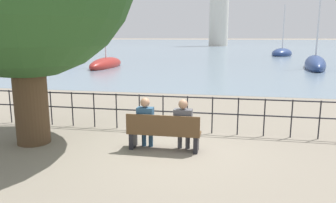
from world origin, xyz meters
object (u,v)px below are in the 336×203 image
object	(u,v)px
seated_person_left	(146,120)
sailboat_3	(70,57)
sailboat_1	(315,64)
harbor_lighthouse	(219,1)
seated_person_right	(183,123)
park_bench	(164,133)
sailboat_0	(106,64)
sailboat_4	(282,53)

from	to	relation	value
seated_person_left	sailboat_3	bearing A→B (deg)	120.24
sailboat_1	harbor_lighthouse	bearing A→B (deg)	109.39
seated_person_right	park_bench	bearing A→B (deg)	-170.74
sailboat_0	park_bench	bearing A→B (deg)	-65.20
park_bench	sailboat_1	bearing A→B (deg)	69.30
seated_person_left	sailboat_4	size ratio (longest dim) A/B	0.17
park_bench	sailboat_0	xyz separation A→B (m)	(-9.41, 20.32, -0.08)
seated_person_right	harbor_lighthouse	size ratio (longest dim) A/B	0.05
seated_person_left	seated_person_right	size ratio (longest dim) A/B	1.01
seated_person_left	sailboat_0	distance (m)	22.14
seated_person_right	sailboat_4	size ratio (longest dim) A/B	0.17
harbor_lighthouse	sailboat_0	bearing A→B (deg)	-95.67
sailboat_0	sailboat_1	xyz separation A→B (m)	(18.14, 2.77, -0.01)
sailboat_0	sailboat_1	size ratio (longest dim) A/B	1.34
seated_person_right	sailboat_3	size ratio (longest dim) A/B	0.10
sailboat_1	sailboat_4	xyz separation A→B (m)	(-0.05, 19.18, -0.01)
sailboat_0	sailboat_4	bearing A→B (deg)	50.45
seated_person_right	sailboat_0	distance (m)	22.52
sailboat_3	sailboat_4	xyz separation A→B (m)	(26.02, 13.22, 0.01)
sailboat_1	sailboat_4	bearing A→B (deg)	100.25
park_bench	sailboat_4	distance (m)	43.15
seated_person_left	sailboat_1	size ratio (longest dim) A/B	0.14
sailboat_1	sailboat_3	world-z (taller)	sailboat_3
park_bench	harbor_lighthouse	xyz separation A→B (m)	(-2.39, 91.05, 12.42)
park_bench	seated_person_right	size ratio (longest dim) A/B	1.40
park_bench	sailboat_3	distance (m)	33.83
seated_person_right	sailboat_3	distance (m)	34.01
park_bench	seated_person_right	world-z (taller)	seated_person_right
park_bench	seated_person_left	distance (m)	0.54
park_bench	seated_person_right	distance (m)	0.53
sailboat_0	sailboat_1	bearing A→B (deg)	8.62
seated_person_right	harbor_lighthouse	xyz separation A→B (m)	(-2.85, 90.97, 12.16)
park_bench	harbor_lighthouse	bearing A→B (deg)	91.50
harbor_lighthouse	seated_person_right	bearing A→B (deg)	-88.21
seated_person_right	sailboat_3	world-z (taller)	sailboat_3
sailboat_1	seated_person_left	bearing A→B (deg)	-101.66
sailboat_1	harbor_lighthouse	size ratio (longest dim) A/B	0.32
seated_person_left	harbor_lighthouse	world-z (taller)	harbor_lighthouse
seated_person_left	sailboat_1	world-z (taller)	sailboat_1
sailboat_0	seated_person_right	bearing A→B (deg)	-64.06
sailboat_4	harbor_lighthouse	xyz separation A→B (m)	(-11.06, 48.78, 12.52)
sailboat_3	harbor_lighthouse	bearing A→B (deg)	75.04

